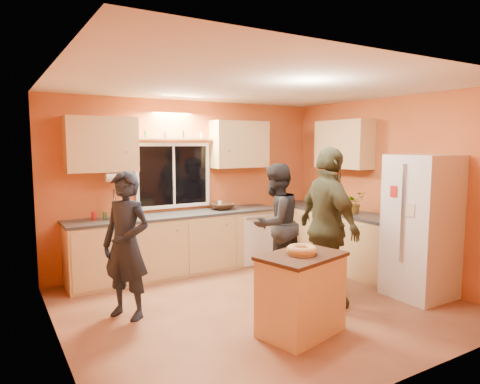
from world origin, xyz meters
TOP-DOWN VIEW (x-y plane):
  - ground at (0.00, 0.00)m, footprint 4.50×4.50m
  - room_shell at (0.12, 0.41)m, footprint 4.54×4.04m
  - back_counter at (0.01, 1.70)m, footprint 4.23×0.62m
  - right_counter at (1.95, 0.50)m, footprint 0.62×1.84m
  - refrigerator at (1.89, -0.80)m, footprint 0.72×0.70m
  - island at (-0.10, -0.88)m, footprint 0.97×0.77m
  - bundt_pastry at (-0.10, -0.88)m, footprint 0.31×0.31m
  - person_left at (-1.49, 0.45)m, footprint 0.66×0.71m
  - person_center at (0.62, 0.57)m, footprint 0.95×0.82m
  - person_right at (0.66, -0.44)m, footprint 0.64×1.17m
  - mixing_bowl at (0.42, 1.74)m, footprint 0.43×0.43m
  - utensil_crock at (-1.26, 1.72)m, footprint 0.14×0.14m
  - potted_plant at (1.92, 0.38)m, footprint 0.31×0.28m
  - red_box at (1.98, 1.30)m, footprint 0.18×0.15m

SIDE VIEW (x-z plane):
  - ground at x=0.00m, z-range 0.00..0.00m
  - island at x=-0.10m, z-range 0.01..0.83m
  - back_counter at x=0.01m, z-range 0.00..0.90m
  - right_counter at x=1.95m, z-range 0.00..0.90m
  - person_left at x=-1.49m, z-range 0.00..1.64m
  - person_center at x=0.62m, z-range 0.00..1.67m
  - bundt_pastry at x=-0.10m, z-range 0.83..0.92m
  - refrigerator at x=1.89m, z-range 0.00..1.80m
  - red_box at x=1.98m, z-range 0.90..0.97m
  - mixing_bowl at x=0.42m, z-range 0.90..1.00m
  - person_right at x=0.66m, z-range 0.00..1.90m
  - utensil_crock at x=-1.26m, z-range 0.90..1.07m
  - potted_plant at x=1.92m, z-range 0.90..1.22m
  - room_shell at x=0.12m, z-range 0.31..2.92m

